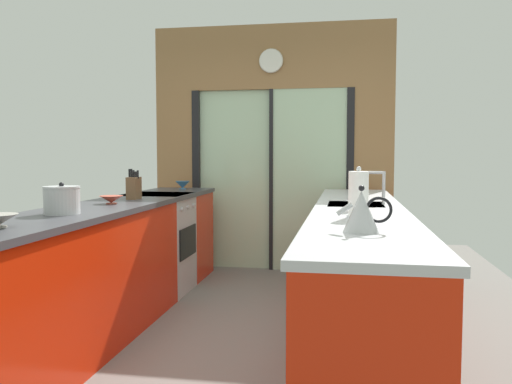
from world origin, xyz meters
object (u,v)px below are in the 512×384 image
(soap_bottle, at_px, (357,194))
(paper_towel_roll, at_px, (358,195))
(kettle, at_px, (362,211))
(mixing_bowl_far, at_px, (183,185))
(stock_pot, at_px, (62,200))
(knife_block, at_px, (134,188))
(mixing_bowl_mid, at_px, (111,199))
(oven_range, at_px, (158,243))

(soap_bottle, distance_m, paper_towel_roll, 0.42)
(kettle, height_order, paper_towel_roll, paper_towel_roll)
(mixing_bowl_far, distance_m, soap_bottle, 2.56)
(paper_towel_roll, bearing_deg, stock_pot, -175.51)
(mixing_bowl_far, height_order, stock_pot, stock_pot)
(knife_block, bearing_deg, mixing_bowl_mid, -89.99)
(mixing_bowl_mid, height_order, knife_block, knife_block)
(kettle, relative_size, paper_towel_roll, 0.87)
(mixing_bowl_far, xyz_separation_m, paper_towel_roll, (1.78, -2.25, 0.09))
(knife_block, bearing_deg, soap_bottle, -17.07)
(stock_pot, relative_size, kettle, 0.85)
(oven_range, distance_m, knife_block, 0.81)
(paper_towel_roll, bearing_deg, soap_bottle, 90.00)
(kettle, relative_size, soap_bottle, 1.07)
(oven_range, relative_size, mixing_bowl_far, 5.95)
(stock_pot, height_order, paper_towel_roll, paper_towel_roll)
(mixing_bowl_mid, bearing_deg, knife_block, 90.01)
(knife_block, distance_m, kettle, 2.37)
(paper_towel_roll, bearing_deg, knife_block, 151.64)
(oven_range, height_order, kettle, kettle)
(knife_block, bearing_deg, oven_range, 91.81)
(mixing_bowl_far, distance_m, kettle, 3.36)
(mixing_bowl_far, bearing_deg, soap_bottle, -45.93)
(mixing_bowl_mid, bearing_deg, soap_bottle, -4.07)
(oven_range, xyz_separation_m, knife_block, (0.02, -0.58, 0.56))
(knife_block, distance_m, soap_bottle, 1.86)
(mixing_bowl_mid, distance_m, stock_pot, 0.68)
(mixing_bowl_mid, xyz_separation_m, kettle, (1.78, -1.14, 0.07))
(mixing_bowl_far, height_order, knife_block, knife_block)
(oven_range, bearing_deg, soap_bottle, -32.07)
(stock_pot, bearing_deg, soap_bottle, 17.30)
(oven_range, xyz_separation_m, mixing_bowl_far, (0.02, 0.71, 0.51))
(oven_range, bearing_deg, knife_block, -88.19)
(stock_pot, distance_m, soap_bottle, 1.86)
(mixing_bowl_mid, bearing_deg, stock_pot, -90.00)
(kettle, bearing_deg, mixing_bowl_mid, 147.37)
(soap_bottle, bearing_deg, mixing_bowl_mid, 175.93)
(mixing_bowl_far, distance_m, stock_pot, 2.39)
(knife_block, height_order, soap_bottle, knife_block)
(oven_range, height_order, stock_pot, stock_pot)
(mixing_bowl_far, bearing_deg, knife_block, -90.00)
(mixing_bowl_mid, xyz_separation_m, knife_block, (-0.00, 0.42, 0.06))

